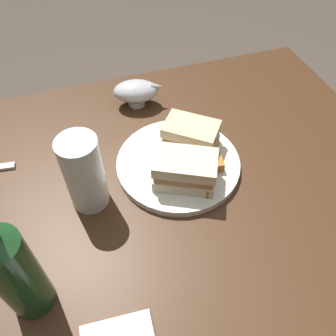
% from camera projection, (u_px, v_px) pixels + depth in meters
% --- Properties ---
extents(ground_plane, '(6.00, 6.00, 0.00)m').
position_uv_depth(ground_plane, '(162.00, 313.00, 1.29)').
color(ground_plane, '#4C4238').
extents(dining_table, '(1.09, 0.81, 0.76)m').
position_uv_depth(dining_table, '(160.00, 269.00, 1.00)').
color(dining_table, '#422816').
rests_on(dining_table, ground).
extents(plate, '(0.27, 0.27, 0.02)m').
position_uv_depth(plate, '(178.00, 163.00, 0.75)').
color(plate, silver).
rests_on(plate, dining_table).
extents(sandwich_half_left, '(0.14, 0.12, 0.07)m').
position_uv_depth(sandwich_half_left, '(185.00, 170.00, 0.69)').
color(sandwich_half_left, beige).
rests_on(sandwich_half_left, plate).
extents(sandwich_half_right, '(0.14, 0.13, 0.06)m').
position_uv_depth(sandwich_half_right, '(191.00, 135.00, 0.75)').
color(sandwich_half_right, beige).
rests_on(sandwich_half_right, plate).
extents(potato_wedge_front, '(0.05, 0.05, 0.02)m').
position_uv_depth(potato_wedge_front, '(206.00, 185.00, 0.69)').
color(potato_wedge_front, '#B77F33').
rests_on(potato_wedge_front, plate).
extents(potato_wedge_middle, '(0.05, 0.05, 0.02)m').
position_uv_depth(potato_wedge_middle, '(201.00, 150.00, 0.76)').
color(potato_wedge_middle, gold).
rests_on(potato_wedge_middle, plate).
extents(potato_wedge_back, '(0.03, 0.05, 0.02)m').
position_uv_depth(potato_wedge_back, '(217.00, 161.00, 0.73)').
color(potato_wedge_back, '#AD702D').
rests_on(potato_wedge_back, plate).
extents(potato_wedge_left_edge, '(0.04, 0.06, 0.02)m').
position_uv_depth(potato_wedge_left_edge, '(215.00, 146.00, 0.76)').
color(potato_wedge_left_edge, gold).
rests_on(potato_wedge_left_edge, plate).
extents(pint_glass, '(0.07, 0.07, 0.16)m').
position_uv_depth(pint_glass, '(85.00, 177.00, 0.65)').
color(pint_glass, white).
rests_on(pint_glass, dining_table).
extents(gravy_boat, '(0.13, 0.09, 0.07)m').
position_uv_depth(gravy_boat, '(136.00, 91.00, 0.87)').
color(gravy_boat, '#B7B7BC').
rests_on(gravy_boat, dining_table).
extents(cider_bottle, '(0.07, 0.07, 0.27)m').
position_uv_depth(cider_bottle, '(13.00, 270.00, 0.49)').
color(cider_bottle, '#19421E').
rests_on(cider_bottle, dining_table).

